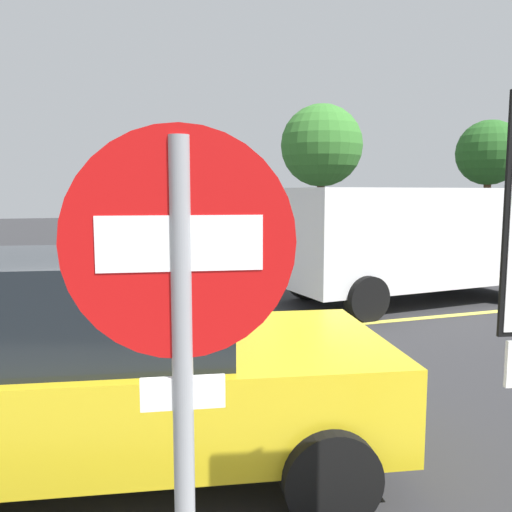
# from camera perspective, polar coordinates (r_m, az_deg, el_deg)

# --- Properties ---
(ground_plane) EXTENTS (80.00, 80.00, 0.00)m
(ground_plane) POSITION_cam_1_polar(r_m,az_deg,el_deg) (7.73, -17.38, -9.41)
(ground_plane) COLOR #2D2D30
(lane_marking_centre) EXTENTS (28.00, 0.16, 0.01)m
(lane_marking_centre) POSITION_cam_1_polar(r_m,az_deg,el_deg) (8.34, 3.90, -7.88)
(lane_marking_centre) COLOR #E0D14C
(stop_sign) EXTENTS (0.75, 0.15, 2.34)m
(stop_sign) POSITION_cam_1_polar(r_m,az_deg,el_deg) (1.80, -7.89, -10.17)
(stop_sign) COLOR gray
(stop_sign) RESTS_ON ground_plane
(white_van) EXTENTS (5.36, 2.64, 2.20)m
(white_van) POSITION_cam_1_polar(r_m,az_deg,el_deg) (10.73, 16.32, 1.99)
(white_van) COLOR white
(white_van) RESTS_ON ground_plane
(car_yellow_far_lane) EXTENTS (4.19, 2.60, 1.67)m
(car_yellow_far_lane) POSITION_cam_1_polar(r_m,az_deg,el_deg) (4.23, -14.39, -11.18)
(car_yellow_far_lane) COLOR gold
(car_yellow_far_lane) RESTS_ON ground_plane
(tree_left_verge) EXTENTS (2.26, 2.26, 4.64)m
(tree_left_verge) POSITION_cam_1_polar(r_m,az_deg,el_deg) (20.64, 23.67, 10.02)
(tree_left_verge) COLOR #513823
(tree_left_verge) RESTS_ON ground_plane
(tree_centre_verge) EXTENTS (2.43, 2.43, 4.71)m
(tree_centre_verge) POSITION_cam_1_polar(r_m,az_deg,el_deg) (16.23, 7.02, 11.58)
(tree_centre_verge) COLOR #513823
(tree_centre_verge) RESTS_ON ground_plane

